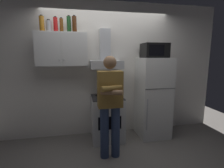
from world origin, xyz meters
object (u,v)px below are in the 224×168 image
at_px(bottle_canister_steel, 49,26).
at_px(bottle_liquor_amber, 42,24).
at_px(bottle_rum_dark, 74,24).
at_px(bottle_wine_green, 69,25).
at_px(refrigerator, 153,98).
at_px(bottle_soda_red, 56,25).
at_px(stove_oven, 107,118).
at_px(person_standing, 110,104).
at_px(bottle_beer_brown, 62,25).
at_px(upper_cabinet, 62,50).
at_px(microwave, 154,51).
at_px(range_hood, 106,58).
at_px(cooking_pot, 115,95).

bearing_deg(bottle_canister_steel, bottle_liquor_amber, -162.29).
xyz_separation_m(bottle_rum_dark, bottle_wine_green, (-0.10, 0.04, 0.00)).
bearing_deg(refrigerator, bottle_liquor_amber, 177.44).
height_order(refrigerator, bottle_soda_red, bottle_soda_red).
xyz_separation_m(stove_oven, bottle_rum_dark, (-0.57, 0.12, 1.76)).
height_order(person_standing, bottle_beer_brown, bottle_beer_brown).
xyz_separation_m(upper_cabinet, bottle_canister_steel, (-0.21, 0.00, 0.40)).
bearing_deg(person_standing, bottle_canister_steel, 142.57).
bearing_deg(microwave, range_hood, 173.54).
relative_size(stove_oven, bottle_liquor_amber, 3.16).
bearing_deg(bottle_beer_brown, cooking_pot, -15.89).
height_order(bottle_liquor_amber, bottle_beer_brown, bottle_liquor_amber).
bearing_deg(bottle_wine_green, upper_cabinet, -165.67).
distance_m(range_hood, bottle_beer_brown, 0.98).
distance_m(stove_oven, person_standing, 0.77).
height_order(range_hood, bottle_liquor_amber, bottle_liquor_amber).
height_order(microwave, bottle_soda_red, bottle_soda_red).
distance_m(bottle_liquor_amber, bottle_canister_steel, 0.12).
distance_m(stove_oven, bottle_canister_steel, 2.00).
bearing_deg(bottle_wine_green, cooking_pot, -19.37).
bearing_deg(person_standing, bottle_rum_dark, 125.35).
distance_m(microwave, bottle_wine_green, 1.68).
relative_size(refrigerator, bottle_rum_dark, 5.27).
height_order(cooking_pot, bottle_canister_steel, bottle_canister_steel).
bearing_deg(bottle_liquor_amber, bottle_soda_red, 6.04).
bearing_deg(bottle_rum_dark, person_standing, -54.65).
bearing_deg(bottle_beer_brown, bottle_rum_dark, -5.40).
relative_size(bottle_liquor_amber, bottle_canister_steel, 1.28).
height_order(person_standing, bottle_rum_dark, bottle_rum_dark).
bearing_deg(bottle_canister_steel, microwave, -3.17).
relative_size(microwave, person_standing, 0.29).
relative_size(refrigerator, bottle_wine_green, 5.23).
relative_size(refrigerator, bottle_liquor_amber, 5.79).
xyz_separation_m(upper_cabinet, microwave, (1.75, -0.11, -0.01)).
bearing_deg(bottle_canister_steel, stove_oven, -7.21).
bearing_deg(stove_oven, bottle_rum_dark, 167.81).
bearing_deg(bottle_rum_dark, microwave, -3.89).
distance_m(bottle_wine_green, bottle_beer_brown, 0.13).
bearing_deg(upper_cabinet, bottle_canister_steel, 179.43).
bearing_deg(cooking_pot, bottle_canister_steel, 167.77).
bearing_deg(bottle_liquor_amber, microwave, -2.05).
height_order(bottle_rum_dark, bottle_soda_red, bottle_rum_dark).
relative_size(upper_cabinet, refrigerator, 0.56).
bearing_deg(bottle_liquor_amber, range_hood, 1.73).
height_order(person_standing, bottle_soda_red, bottle_soda_red).
bearing_deg(cooking_pot, bottle_liquor_amber, 170.33).
xyz_separation_m(upper_cabinet, stove_oven, (0.80, -0.13, -1.32)).
bearing_deg(range_hood, person_standing, -93.91).
xyz_separation_m(refrigerator, cooking_pot, (-0.82, -0.12, 0.12)).
height_order(stove_oven, bottle_canister_steel, bottle_canister_steel).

